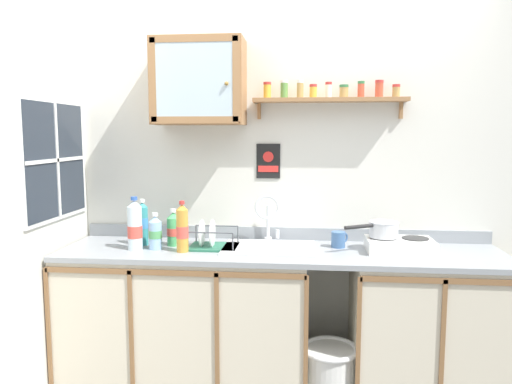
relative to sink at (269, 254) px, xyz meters
The scene contains 20 objects.
back_wall 0.54m from the sink, 76.04° to the left, with size 3.21×0.07×2.65m.
lower_cabinet_run 0.66m from the sink, behind, with size 1.47×0.59×0.88m.
lower_cabinet_run_right 1.02m from the sink, ahead, with size 0.88×0.59×0.88m.
countertop 0.08m from the sink, 28.03° to the right, with size 2.57×0.62×0.03m, color gray.
backsplash 0.27m from the sink, 74.16° to the left, with size 2.57×0.02×0.08m, color gray.
sink is the anchor object (origin of this frame).
hot_plate_stove 0.76m from the sink, ahead, with size 0.38×0.26×0.08m.
saucepan 0.68m from the sink, ahead, with size 0.32×0.23×0.09m.
bottle_water_blue_0 0.68m from the sink, behind, with size 0.08×0.08×0.22m.
bottle_detergent_teal_1 0.79m from the sink, behind, with size 0.07×0.07×0.28m.
bottle_soda_green_2 0.60m from the sink, behind, with size 0.08×0.08×0.23m.
bottle_water_clear_3 0.81m from the sink, behind, with size 0.09×0.09×0.31m.
bottle_juice_amber_4 0.54m from the sink, 164.00° to the right, with size 0.07×0.07×0.30m.
dish_rack 0.35m from the sink, behind, with size 0.28×0.23×0.17m.
mug 0.43m from the sink, ahead, with size 0.11×0.10×0.09m.
wall_cabinet 1.12m from the sink, 164.75° to the left, with size 0.55×0.30×0.51m.
spice_shelf 1.01m from the sink, 28.40° to the left, with size 0.93×0.14×0.23m.
warning_sign 0.59m from the sink, 95.66° to the left, with size 0.15×0.01×0.22m.
window 1.36m from the sink, behind, with size 0.03×0.70×0.70m.
trash_bin 0.78m from the sink, 28.21° to the right, with size 0.32×0.32×0.40m.
Camera 1 is at (0.14, -2.49, 1.59)m, focal length 34.22 mm.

